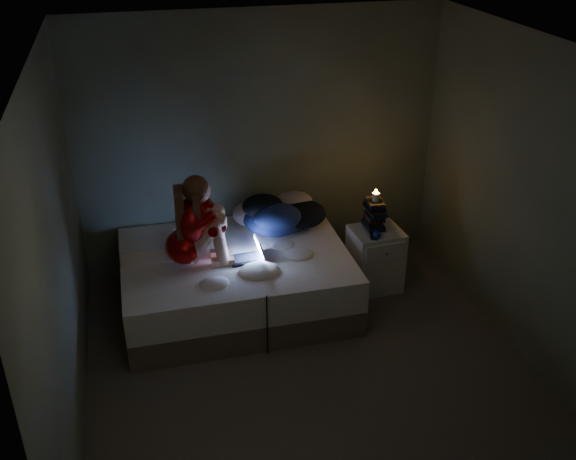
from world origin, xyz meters
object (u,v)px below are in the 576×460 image
object	(u,v)px
bed	(236,280)
nightstand	(375,259)
woman	(183,222)
laptop	(246,249)
candle	(376,195)
phone	(373,236)

from	to	relation	value
bed	nightstand	size ratio (longest dim) A/B	3.28
woman	nightstand	world-z (taller)	woman
bed	nightstand	distance (m)	1.38
woman	laptop	distance (m)	0.62
laptop	candle	bearing A→B (deg)	4.17
phone	nightstand	bearing A→B (deg)	75.54
nightstand	candle	bearing A→B (deg)	108.41
woman	phone	size ratio (longest dim) A/B	6.01
woman	candle	xyz separation A→B (m)	(1.82, 0.12, -0.00)
phone	woman	bearing A→B (deg)	-158.44
candle	laptop	bearing A→B (deg)	-171.98
bed	woman	world-z (taller)	woman
bed	nightstand	bearing A→B (deg)	0.05
woman	phone	world-z (taller)	woman
woman	phone	bearing A→B (deg)	2.11
laptop	candle	xyz separation A→B (m)	(1.29, 0.18, 0.31)
woman	candle	distance (m)	1.82
phone	laptop	bearing A→B (deg)	-155.97
woman	nightstand	xyz separation A→B (m)	(1.83, 0.07, -0.67)
nightstand	candle	xyz separation A→B (m)	(-0.02, 0.05, 0.67)
woman	candle	world-z (taller)	woman
nightstand	phone	size ratio (longest dim) A/B	4.47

